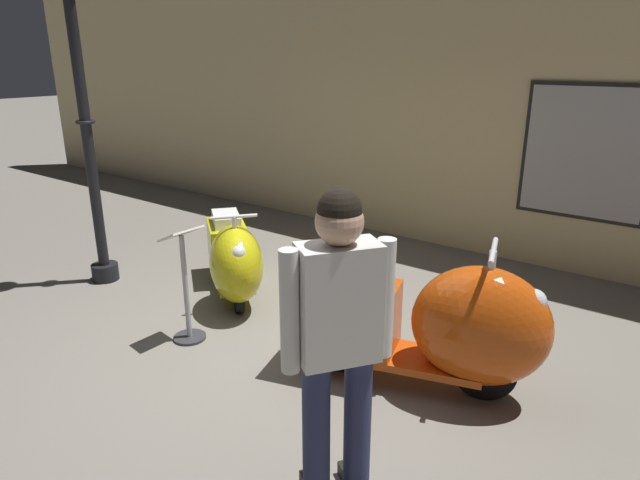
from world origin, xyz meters
TOP-DOWN VIEW (x-y plane):
  - ground_plane at (0.00, 0.00)m, footprint 60.00×60.00m
  - showroom_back_wall at (0.01, 3.60)m, footprint 18.00×0.24m
  - scooter_0 at (-0.89, 0.71)m, footprint 1.50×1.31m
  - scooter_1 at (1.40, 0.48)m, footprint 1.93×1.05m
  - lamppost at (-2.38, 0.21)m, footprint 0.29×0.29m
  - visitor_0 at (1.45, -0.82)m, footprint 0.43×0.51m
  - info_stanchion at (-0.61, -0.12)m, footprint 0.28×0.32m

SIDE VIEW (x-z plane):
  - ground_plane at x=0.00m, z-range 0.00..0.00m
  - info_stanchion at x=-0.61m, z-range -0.09..0.93m
  - scooter_0 at x=-0.89m, z-range -0.04..0.91m
  - scooter_1 at x=1.40m, z-range -0.05..1.08m
  - visitor_0 at x=1.45m, z-range 0.14..1.90m
  - lamppost at x=-2.38m, z-range 0.16..3.39m
  - showroom_back_wall at x=0.01m, z-range 0.00..3.65m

